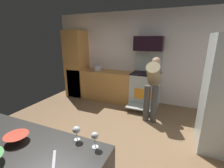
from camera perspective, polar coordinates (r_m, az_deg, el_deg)
ground_plane at (r=3.16m, az=-3.75°, el=-20.11°), size 5.20×4.80×0.02m
wall_back at (r=4.77m, az=8.91°, el=9.38°), size 5.20×0.12×2.60m
lower_cabinet_run at (r=4.92m, az=-2.80°, el=-0.35°), size 2.40×0.60×0.90m
cabinet_column at (r=5.29m, az=-12.75°, el=7.12°), size 0.60×0.60×2.10m
oven_range at (r=4.50m, az=11.99°, el=-1.50°), size 0.76×0.99×1.54m
microwave at (r=4.38m, az=13.21°, el=14.17°), size 0.74×0.38×0.38m
person_cook at (r=3.69m, az=14.62°, el=0.01°), size 0.31×0.66×1.43m
mixing_bowl_large at (r=1.85m, az=-31.33°, el=-16.45°), size 0.22×0.22×0.07m
wine_glass_mid at (r=1.49m, az=-6.27°, el=-18.45°), size 0.07×0.07×0.16m
wine_glass_far at (r=1.62m, az=-12.82°, el=-16.13°), size 0.08×0.08×0.15m
knife_chef at (r=1.52m, az=-20.32°, el=-24.22°), size 0.15×0.18×0.01m
stock_pot at (r=4.90m, az=-5.39°, el=5.81°), size 0.26×0.26×0.14m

